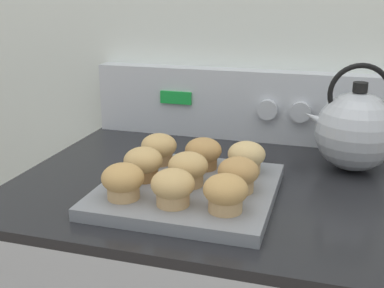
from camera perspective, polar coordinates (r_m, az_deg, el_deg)
name	(u,v)px	position (r m, az deg, el deg)	size (l,w,h in m)	color
wall_back	(253,17)	(1.23, 7.25, 14.73)	(8.00, 0.05, 2.40)	silver
control_panel	(247,105)	(1.20, 6.59, 4.62)	(0.77, 0.07, 0.17)	#B7BABF
muffin_pan	(189,190)	(0.88, -0.41, -5.47)	(0.31, 0.31, 0.02)	slate
muffin_r0_c0	(123,181)	(0.82, -8.19, -4.35)	(0.07, 0.07, 0.06)	tan
muffin_r0_c1	(173,187)	(0.79, -2.29, -5.12)	(0.07, 0.07, 0.06)	tan
muffin_r0_c2	(226,193)	(0.77, 4.00, -5.79)	(0.07, 0.07, 0.06)	tan
muffin_r1_c0	(143,163)	(0.90, -5.80, -2.28)	(0.07, 0.07, 0.06)	olive
muffin_r1_c1	(188,169)	(0.87, -0.46, -2.93)	(0.07, 0.07, 0.06)	tan
muffin_r1_c2	(238,174)	(0.84, 5.50, -3.58)	(0.07, 0.07, 0.06)	tan
muffin_r2_c0	(159,148)	(0.98, -3.94, -0.51)	(0.07, 0.07, 0.06)	#A37A4C
muffin_r2_c1	(203,153)	(0.95, 1.34, -1.06)	(0.07, 0.07, 0.06)	olive
muffin_r2_c2	(246,157)	(0.93, 6.47, -1.53)	(0.07, 0.07, 0.06)	tan
tea_kettle	(355,130)	(1.04, 18.75, 1.59)	(0.20, 0.16, 0.22)	#ADAFB5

